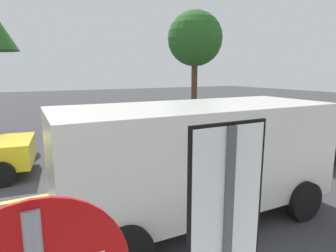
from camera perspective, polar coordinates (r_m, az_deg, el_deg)
ground_plane at (r=7.32m, az=-27.25°, el=-12.99°), size 80.00×80.00×0.00m
lane_marking_centre at (r=7.89m, az=-4.62°, el=-10.05°), size 28.00×0.16×0.01m
speed_limit_sign at (r=1.91m, az=11.23°, el=-22.23°), size 0.54×0.06×2.52m
white_van at (r=5.49m, az=6.05°, el=-5.52°), size 5.26×2.38×2.20m
car_red_behind_van at (r=11.21m, az=29.26°, el=-0.82°), size 4.42×2.10×1.65m
tree_left_verge at (r=18.92m, az=5.39°, el=16.81°), size 3.45×3.45×6.60m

